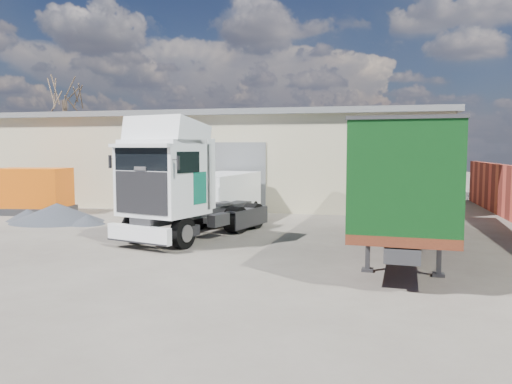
% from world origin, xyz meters
% --- Properties ---
extents(ground, '(120.00, 120.00, 0.00)m').
position_xyz_m(ground, '(0.00, 0.00, 0.00)').
color(ground, '#282520').
rests_on(ground, ground).
extents(warehouse, '(30.60, 12.60, 5.42)m').
position_xyz_m(warehouse, '(-6.00, 16.00, 2.66)').
color(warehouse, '#B8AC8D').
rests_on(warehouse, ground).
extents(bare_tree, '(4.00, 4.00, 9.60)m').
position_xyz_m(bare_tree, '(-18.00, 20.00, 7.92)').
color(bare_tree, '#382B21').
rests_on(bare_tree, ground).
extents(tractor_unit, '(4.19, 6.85, 4.38)m').
position_xyz_m(tractor_unit, '(-1.47, 1.91, 1.84)').
color(tractor_unit, black).
rests_on(tractor_unit, ground).
extents(box_trailer, '(3.39, 12.18, 4.00)m').
position_xyz_m(box_trailer, '(6.30, 2.59, 2.44)').
color(box_trailer, '#2D2D30').
rests_on(box_trailer, ground).
extents(panel_van, '(2.68, 5.44, 2.14)m').
position_xyz_m(panel_van, '(-1.52, 6.82, 1.11)').
color(panel_van, black).
rests_on(panel_van, ground).
extents(orange_skip, '(3.96, 2.80, 2.29)m').
position_xyz_m(orange_skip, '(-11.49, 7.25, 1.00)').
color(orange_skip, '#2D2D30').
rests_on(orange_skip, ground).
extents(gravel_heap, '(5.53, 5.12, 0.86)m').
position_xyz_m(gravel_heap, '(-8.56, 4.87, 0.40)').
color(gravel_heap, black).
rests_on(gravel_heap, ground).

